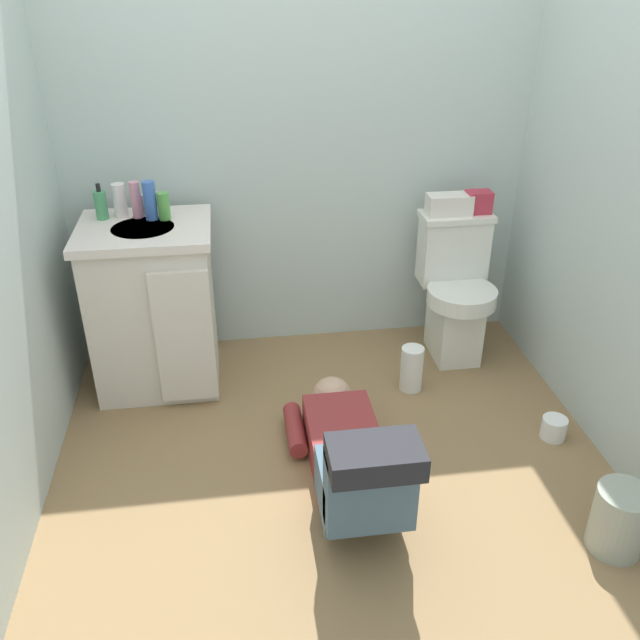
% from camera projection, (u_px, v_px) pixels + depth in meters
% --- Properties ---
extents(ground_plane, '(2.82, 2.99, 0.04)m').
position_uv_depth(ground_plane, '(329.00, 451.00, 2.94)').
color(ground_plane, olive).
extents(wall_back, '(2.48, 0.08, 2.40)m').
position_uv_depth(wall_back, '(298.00, 117.00, 3.25)').
color(wall_back, '#B4C4BF').
rests_on(wall_back, ground_plane).
extents(toilet, '(0.36, 0.46, 0.75)m').
position_uv_depth(toilet, '(455.00, 290.00, 3.46)').
color(toilet, silver).
rests_on(toilet, ground_plane).
extents(vanity_cabinet, '(0.60, 0.53, 0.82)m').
position_uv_depth(vanity_cabinet, '(154.00, 305.00, 3.20)').
color(vanity_cabinet, beige).
rests_on(vanity_cabinet, ground_plane).
extents(faucet, '(0.02, 0.02, 0.10)m').
position_uv_depth(faucet, '(144.00, 205.00, 3.11)').
color(faucet, silver).
rests_on(faucet, vanity_cabinet).
extents(person_plumber, '(0.39, 1.06, 0.52)m').
position_uv_depth(person_plumber, '(351.00, 456.00, 2.62)').
color(person_plumber, maroon).
rests_on(person_plumber, ground_plane).
extents(tissue_box, '(0.22, 0.11, 0.10)m').
position_uv_depth(tissue_box, '(449.00, 204.00, 3.33)').
color(tissue_box, silver).
rests_on(tissue_box, toilet).
extents(toiletry_bag, '(0.12, 0.09, 0.11)m').
position_uv_depth(toiletry_bag, '(478.00, 202.00, 3.34)').
color(toiletry_bag, '#B22D3F').
rests_on(toiletry_bag, toilet).
extents(soap_dispenser, '(0.06, 0.06, 0.17)m').
position_uv_depth(soap_dispenser, '(101.00, 205.00, 3.06)').
color(soap_dispenser, '#46965E').
rests_on(soap_dispenser, vanity_cabinet).
extents(bottle_white, '(0.06, 0.06, 0.16)m').
position_uv_depth(bottle_white, '(120.00, 200.00, 3.08)').
color(bottle_white, silver).
rests_on(bottle_white, vanity_cabinet).
extents(bottle_pink, '(0.05, 0.05, 0.17)m').
position_uv_depth(bottle_pink, '(136.00, 200.00, 3.07)').
color(bottle_pink, pink).
rests_on(bottle_pink, vanity_cabinet).
extents(bottle_blue, '(0.06, 0.06, 0.18)m').
position_uv_depth(bottle_blue, '(150.00, 201.00, 3.04)').
color(bottle_blue, '#3C67BC').
rests_on(bottle_blue, vanity_cabinet).
extents(bottle_green, '(0.05, 0.05, 0.13)m').
position_uv_depth(bottle_green, '(164.00, 206.00, 3.06)').
color(bottle_green, '#539F45').
rests_on(bottle_green, vanity_cabinet).
extents(trash_can, '(0.20, 0.20, 0.26)m').
position_uv_depth(trash_can, '(619.00, 520.00, 2.38)').
color(trash_can, '#959B8B').
rests_on(trash_can, ground_plane).
extents(paper_towel_roll, '(0.11, 0.11, 0.23)m').
position_uv_depth(paper_towel_roll, '(412.00, 369.00, 3.27)').
color(paper_towel_roll, white).
rests_on(paper_towel_roll, ground_plane).
extents(toilet_paper_roll, '(0.11, 0.11, 0.10)m').
position_uv_depth(toilet_paper_roll, '(554.00, 428.00, 2.97)').
color(toilet_paper_roll, white).
rests_on(toilet_paper_roll, ground_plane).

